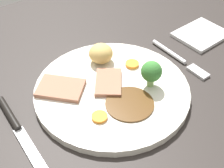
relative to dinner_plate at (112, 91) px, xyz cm
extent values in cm
cube|color=#2B2623|center=(1.96, -1.31, -2.50)|extent=(120.00, 84.00, 3.60)
cylinder|color=silver|center=(0.00, 0.00, 0.00)|extent=(28.51, 28.51, 1.40)
cylinder|color=#563819|center=(-0.05, 5.17, 0.85)|extent=(8.52, 8.52, 0.30)
cube|color=#9E664C|center=(-0.13, -1.55, 1.10)|extent=(8.20, 8.69, 0.80)
cube|color=#9E664C|center=(7.82, -5.09, 1.10)|extent=(9.80, 9.89, 0.80)
ellipsoid|color=#D8B260|center=(-2.86, -7.75, 2.62)|extent=(4.86, 4.76, 3.85)
cylinder|color=orange|center=(5.98, 4.76, 0.98)|extent=(2.69, 2.69, 0.56)
cylinder|color=orange|center=(-7.07, -3.04, 1.01)|extent=(2.65, 2.65, 0.61)
cylinder|color=#8CB766|center=(-6.17, 3.46, 1.69)|extent=(1.25, 1.25, 1.97)
sphere|color=#387A33|center=(-6.17, 3.46, 4.01)|extent=(3.82, 3.82, 3.82)
cylinder|color=silver|center=(-17.12, -3.06, -0.25)|extent=(1.14, 9.52, 0.90)
cube|color=silver|center=(-17.32, 5.18, -0.40)|extent=(2.11, 4.55, 0.60)
cylinder|color=black|center=(17.64, -5.83, -0.10)|extent=(1.46, 8.53, 1.20)
cube|color=silver|center=(17.92, 3.17, -0.50)|extent=(2.02, 10.55, 0.40)
cube|color=white|center=(-27.62, -3.62, -0.30)|extent=(11.53, 9.65, 0.80)
camera|label=1|loc=(25.75, 35.83, 41.58)|focal=52.80mm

